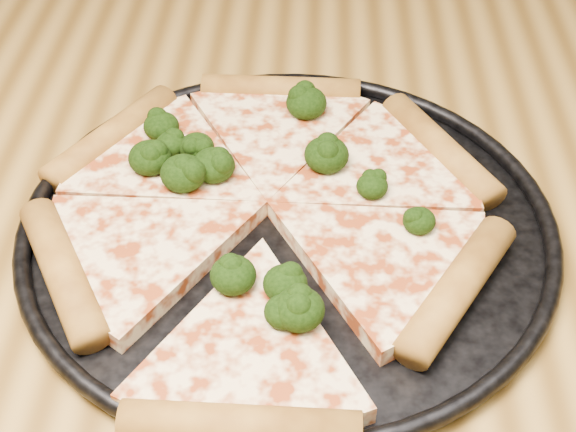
{
  "coord_description": "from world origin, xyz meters",
  "views": [
    {
      "loc": [
        0.11,
        -0.42,
        1.17
      ],
      "look_at": [
        0.09,
        0.03,
        0.77
      ],
      "focal_mm": 52.36,
      "sensor_mm": 36.0,
      "label": 1
    }
  ],
  "objects": [
    {
      "name": "pizza_pan",
      "position": [
        0.09,
        0.03,
        0.76
      ],
      "size": [
        0.39,
        0.39,
        0.02
      ],
      "color": "black",
      "rests_on": "dining_table"
    },
    {
      "name": "pizza",
      "position": [
        0.08,
        0.03,
        0.77
      ],
      "size": [
        0.36,
        0.37,
        0.03
      ],
      "rotation": [
        0.0,
        0.0,
        -0.02
      ],
      "color": "#FFDA9C",
      "rests_on": "pizza_pan"
    },
    {
      "name": "broccoli_florets",
      "position": [
        0.06,
        0.05,
        0.78
      ],
      "size": [
        0.23,
        0.26,
        0.03
      ],
      "color": "black",
      "rests_on": "pizza"
    },
    {
      "name": "dining_table",
      "position": [
        0.0,
        0.0,
        0.66
      ],
      "size": [
        1.2,
        0.9,
        0.75
      ],
      "color": "olive",
      "rests_on": "ground"
    }
  ]
}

